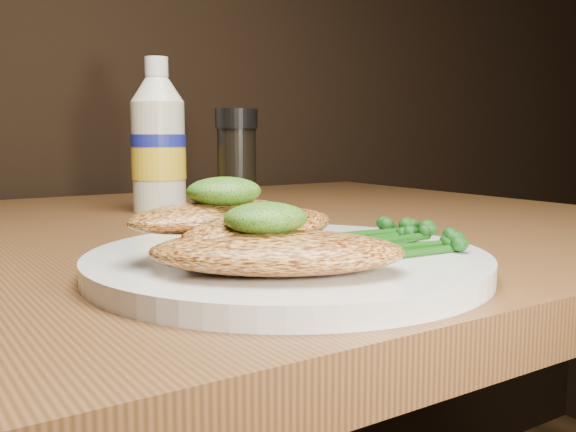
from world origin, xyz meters
TOP-DOWN VIEW (x-y plane):
  - plate at (0.03, 0.80)m, footprint 0.28×0.28m
  - chicken_front at (-0.01, 0.75)m, footprint 0.18×0.16m
  - chicken_mid at (0.01, 0.80)m, footprint 0.16×0.13m
  - chicken_back at (-0.02, 0.82)m, footprint 0.15×0.10m
  - pesto_front at (-0.01, 0.76)m, footprint 0.06×0.05m
  - pesto_back at (-0.01, 0.82)m, footprint 0.06×0.06m
  - broccolini_bundle at (0.08, 0.78)m, footprint 0.15×0.13m
  - mayo_bottle at (0.09, 1.19)m, footprint 0.09×0.09m
  - pepper_grinder at (0.17, 1.13)m, footprint 0.07×0.07m

SIDE VIEW (x-z plane):
  - plate at x=0.03m, z-range 0.75..0.76m
  - broccolini_bundle at x=0.08m, z-range 0.76..0.79m
  - chicken_front at x=-0.01m, z-range 0.76..0.79m
  - chicken_mid at x=0.01m, z-range 0.77..0.80m
  - chicken_back at x=-0.02m, z-range 0.78..0.80m
  - pesto_front at x=-0.01m, z-range 0.79..0.81m
  - pesto_back at x=-0.01m, z-range 0.80..0.82m
  - pepper_grinder at x=0.17m, z-range 0.75..0.88m
  - mayo_bottle at x=0.09m, z-range 0.75..0.94m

